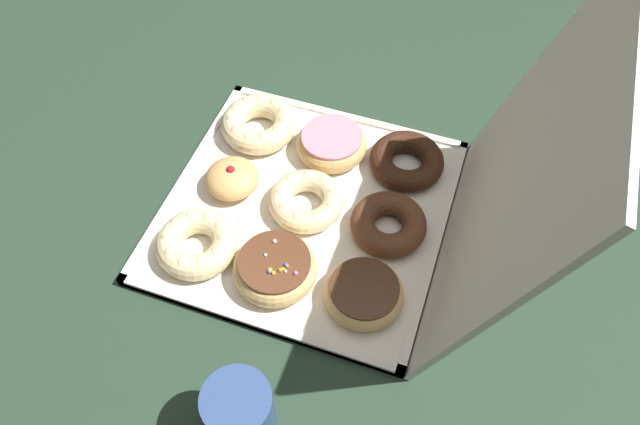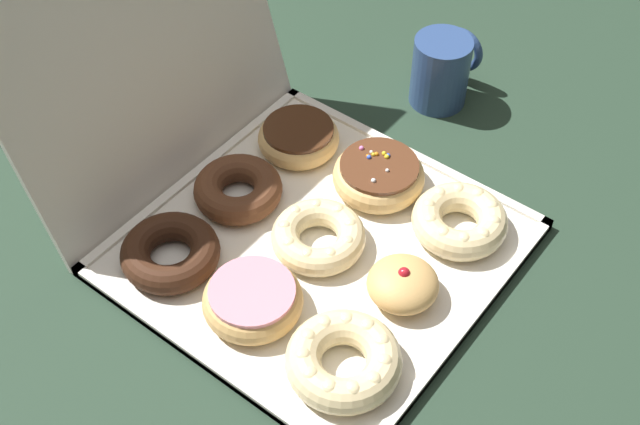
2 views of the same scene
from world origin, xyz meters
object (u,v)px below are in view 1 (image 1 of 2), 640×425
(cruller_donut_2, at_px, (197,243))
(sprinkle_donut_5, at_px, (275,268))
(jelly_filled_donut_1, at_px, (233,177))
(chocolate_frosted_donut_8, at_px, (364,293))
(chocolate_cake_ring_donut_6, at_px, (407,161))
(donut_box, at_px, (306,210))
(coffee_mug, at_px, (239,416))
(cruller_donut_4, at_px, (307,201))
(chocolate_cake_ring_donut_7, at_px, (389,221))
(pink_frosted_donut_3, at_px, (330,143))
(cruller_donut_0, at_px, (259,123))

(cruller_donut_2, height_order, sprinkle_donut_5, sprinkle_donut_5)
(jelly_filled_donut_1, relative_size, chocolate_frosted_donut_8, 0.76)
(chocolate_cake_ring_donut_6, bearing_deg, cruller_donut_2, -44.25)
(donut_box, xyz_separation_m, sprinkle_donut_5, (0.12, -0.00, 0.03))
(jelly_filled_donut_1, distance_m, sprinkle_donut_5, 0.17)
(chocolate_frosted_donut_8, distance_m, coffee_mug, 0.23)
(donut_box, xyz_separation_m, cruller_donut_4, (-0.00, 0.00, 0.02))
(jelly_filled_donut_1, bearing_deg, chocolate_cake_ring_donut_7, 90.56)
(donut_box, distance_m, cruller_donut_4, 0.02)
(pink_frosted_donut_3, xyz_separation_m, cruller_donut_4, (0.12, 0.00, -0.00))
(donut_box, distance_m, cruller_donut_2, 0.17)
(donut_box, relative_size, chocolate_frosted_donut_8, 3.80)
(chocolate_cake_ring_donut_7, bearing_deg, cruller_donut_2, -62.61)
(cruller_donut_0, distance_m, sprinkle_donut_5, 0.27)
(chocolate_frosted_donut_8, relative_size, coffee_mug, 1.07)
(pink_frosted_donut_3, relative_size, coffee_mug, 1.12)
(cruller_donut_4, distance_m, chocolate_cake_ring_donut_6, 0.17)
(cruller_donut_0, relative_size, cruller_donut_4, 1.10)
(cruller_donut_2, height_order, coffee_mug, coffee_mug)
(jelly_filled_donut_1, height_order, chocolate_frosted_donut_8, jelly_filled_donut_1)
(chocolate_cake_ring_donut_7, bearing_deg, donut_box, -87.78)
(jelly_filled_donut_1, height_order, coffee_mug, coffee_mug)
(chocolate_cake_ring_donut_6, bearing_deg, coffee_mug, -10.28)
(donut_box, bearing_deg, cruller_donut_0, -133.55)
(jelly_filled_donut_1, xyz_separation_m, chocolate_cake_ring_donut_6, (-0.12, 0.24, -0.00))
(jelly_filled_donut_1, height_order, cruller_donut_2, jelly_filled_donut_1)
(cruller_donut_2, bearing_deg, donut_box, 135.72)
(chocolate_frosted_donut_8, bearing_deg, cruller_donut_0, -133.57)
(chocolate_frosted_donut_8, height_order, coffee_mug, coffee_mug)
(cruller_donut_0, height_order, cruller_donut_2, cruller_donut_0)
(chocolate_cake_ring_donut_6, bearing_deg, chocolate_cake_ring_donut_7, 2.49)
(pink_frosted_donut_3, bearing_deg, sprinkle_donut_5, 0.59)
(cruller_donut_0, height_order, chocolate_frosted_donut_8, cruller_donut_0)
(cruller_donut_0, relative_size, coffee_mug, 1.22)
(cruller_donut_2, distance_m, coffee_mug, 0.26)
(pink_frosted_donut_3, xyz_separation_m, chocolate_cake_ring_donut_7, (0.11, 0.13, -0.00))
(cruller_donut_2, bearing_deg, chocolate_cake_ring_donut_6, 135.75)
(cruller_donut_2, xyz_separation_m, chocolate_cake_ring_donut_7, (-0.13, 0.25, -0.00))
(donut_box, xyz_separation_m, chocolate_frosted_donut_8, (0.12, 0.13, 0.02))
(cruller_donut_4, relative_size, chocolate_cake_ring_donut_6, 0.97)
(chocolate_cake_ring_donut_6, height_order, chocolate_cake_ring_donut_7, same)
(jelly_filled_donut_1, distance_m, cruller_donut_2, 0.12)
(chocolate_cake_ring_donut_6, height_order, coffee_mug, coffee_mug)
(cruller_donut_2, height_order, chocolate_frosted_donut_8, cruller_donut_2)
(pink_frosted_donut_3, height_order, chocolate_frosted_donut_8, pink_frosted_donut_3)
(pink_frosted_donut_3, xyz_separation_m, chocolate_cake_ring_donut_6, (-0.01, 0.12, -0.00))
(sprinkle_donut_5, bearing_deg, jelly_filled_donut_1, -136.68)
(jelly_filled_donut_1, height_order, pink_frosted_donut_3, jelly_filled_donut_1)
(sprinkle_donut_5, distance_m, chocolate_frosted_donut_8, 0.13)
(jelly_filled_donut_1, xyz_separation_m, pink_frosted_donut_3, (-0.12, 0.12, -0.00))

